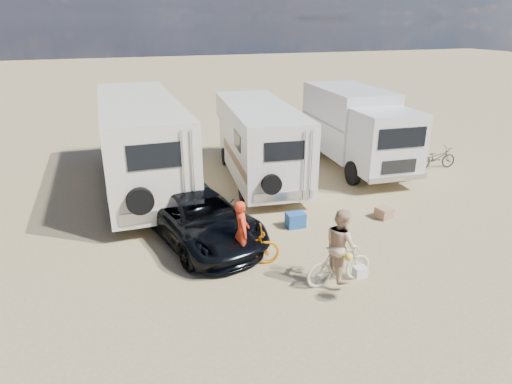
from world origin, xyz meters
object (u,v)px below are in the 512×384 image
object	(u,v)px
box_truck	(357,130)
bike_parked	(436,158)
cooler	(296,220)
rv_main	(259,143)
bike_woman	(339,264)
rv_left	(142,145)
rider_man	(242,237)
bike_man	(242,248)
rider_woman	(340,251)
crate	(384,213)
dark_suv	(199,217)

from	to	relation	value
box_truck	bike_parked	xyz separation A→B (m)	(3.18, -1.32, -1.16)
bike_parked	cooler	size ratio (longest dim) A/B	3.12
rv_main	bike_woman	world-z (taller)	rv_main
rv_left	bike_parked	world-z (taller)	rv_left
rv_main	bike_parked	xyz separation A→B (m)	(7.62, -1.20, -1.01)
rider_man	bike_man	bearing A→B (deg)	9.42
rider_woman	crate	distance (m)	4.40
bike_man	bike_woman	bearing A→B (deg)	-119.12
rv_main	rider_man	distance (m)	6.76
dark_suv	rider_woman	bearing A→B (deg)	-65.76
box_truck	rider_woman	world-z (taller)	box_truck
box_truck	rider_man	size ratio (longest dim) A/B	4.03
bike_man	crate	size ratio (longest dim) A/B	4.42
crate	box_truck	bearing A→B (deg)	69.18
rider_woman	crate	bearing A→B (deg)	-50.18
rv_left	rider_woman	size ratio (longest dim) A/B	5.00
dark_suv	crate	xyz separation A→B (m)	(5.92, -0.53, -0.52)
bike_man	rider_man	size ratio (longest dim) A/B	1.19
bike_man	rider_man	distance (m)	0.31
bike_man	crate	world-z (taller)	bike_man
dark_suv	rider_woman	world-z (taller)	rider_woman
cooler	crate	world-z (taller)	cooler
box_truck	bike_parked	bearing A→B (deg)	-18.32
dark_suv	bike_woman	size ratio (longest dim) A/B	2.88
rv_main	rv_left	xyz separation A→B (m)	(-4.43, 0.45, 0.21)
bike_man	rider_woman	xyz separation A→B (m)	(1.96, -1.56, 0.37)
dark_suv	rv_main	bearing A→B (deg)	38.33
bike_man	rv_main	bearing A→B (deg)	-13.88
rv_left	bike_woman	distance (m)	9.07
rider_man	rider_woman	distance (m)	2.50
box_truck	rider_man	xyz separation A→B (m)	(-7.11, -6.29, -0.80)
bike_woman	rider_man	distance (m)	2.52
bike_man	box_truck	bearing A→B (deg)	-39.07
box_truck	cooler	xyz separation A→B (m)	(-4.85, -4.63, -1.40)
rv_left	bike_woman	world-z (taller)	rv_left
rider_woman	crate	size ratio (longest dim) A/B	4.00
bike_woman	cooler	world-z (taller)	bike_woman
box_truck	bike_man	size ratio (longest dim) A/B	3.37
rider_man	bike_woman	bearing A→B (deg)	-119.12
bike_man	bike_woman	distance (m)	2.50
rv_main	box_truck	distance (m)	4.45
box_truck	dark_suv	world-z (taller)	box_truck
rv_main	crate	bearing A→B (deg)	-55.39
bike_parked	crate	world-z (taller)	bike_parked
rider_man	rv_left	bearing A→B (deg)	24.37
rv_main	bike_woman	bearing A→B (deg)	-88.35
box_truck	cooler	world-z (taller)	box_truck
box_truck	rider_man	bearing A→B (deg)	-134.29
rv_left	crate	xyz separation A→B (m)	(6.98, -5.31, -1.51)
rv_main	dark_suv	world-z (taller)	rv_main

